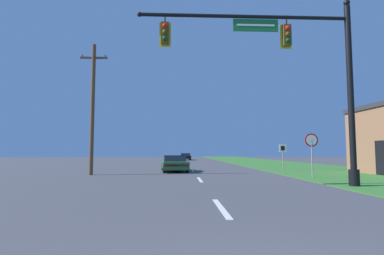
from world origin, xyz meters
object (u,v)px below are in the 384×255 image
(car_ahead, at_px, (174,163))
(far_car, at_px, (186,157))
(signal_mast, at_px, (300,70))
(utility_pole_near, at_px, (93,106))
(stop_sign, at_px, (312,145))
(route_sign_post, at_px, (283,151))

(car_ahead, bearing_deg, far_car, 87.03)
(signal_mast, bearing_deg, car_ahead, 118.43)
(car_ahead, bearing_deg, signal_mast, -61.57)
(car_ahead, bearing_deg, utility_pole_near, -148.56)
(far_car, relative_size, utility_pole_near, 0.54)
(signal_mast, relative_size, utility_pole_near, 1.11)
(signal_mast, height_order, car_ahead, signal_mast)
(signal_mast, bearing_deg, stop_sign, 60.90)
(utility_pole_near, bearing_deg, car_ahead, 31.44)
(signal_mast, xyz_separation_m, stop_sign, (2.31, 4.15, -3.21))
(far_car, bearing_deg, utility_pole_near, -101.73)
(stop_sign, relative_size, route_sign_post, 1.23)
(signal_mast, height_order, stop_sign, signal_mast)
(route_sign_post, bearing_deg, utility_pole_near, -167.42)
(car_ahead, distance_m, far_car, 30.00)
(route_sign_post, bearing_deg, car_ahead, 178.55)
(car_ahead, height_order, stop_sign, stop_sign)
(route_sign_post, xyz_separation_m, utility_pole_near, (-13.69, -3.06, 2.94))
(signal_mast, distance_m, utility_pole_near, 13.06)
(route_sign_post, bearing_deg, signal_mast, -105.11)
(car_ahead, bearing_deg, route_sign_post, -1.45)
(car_ahead, bearing_deg, stop_sign, -38.11)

